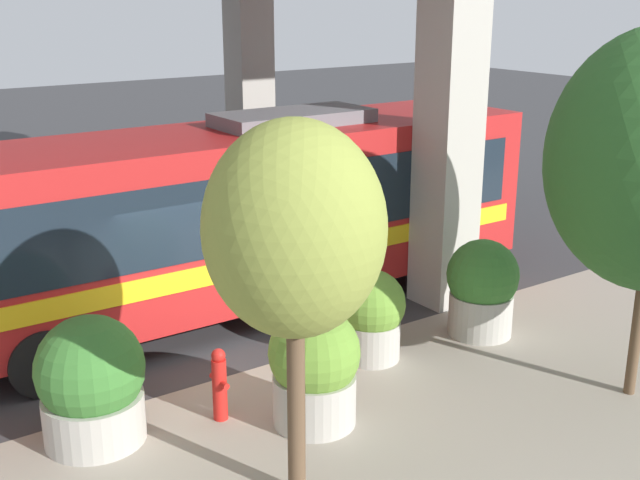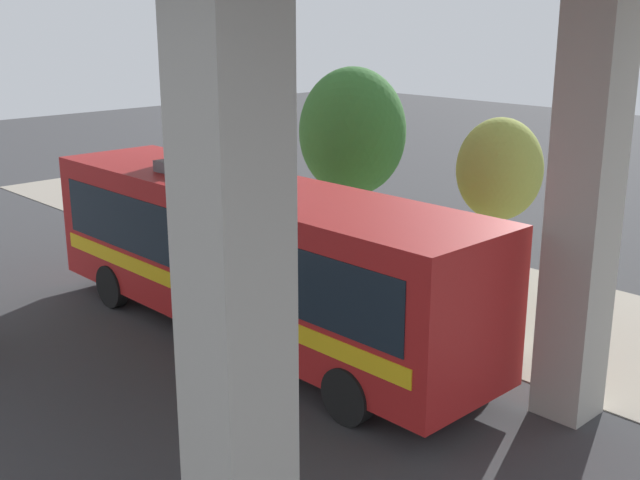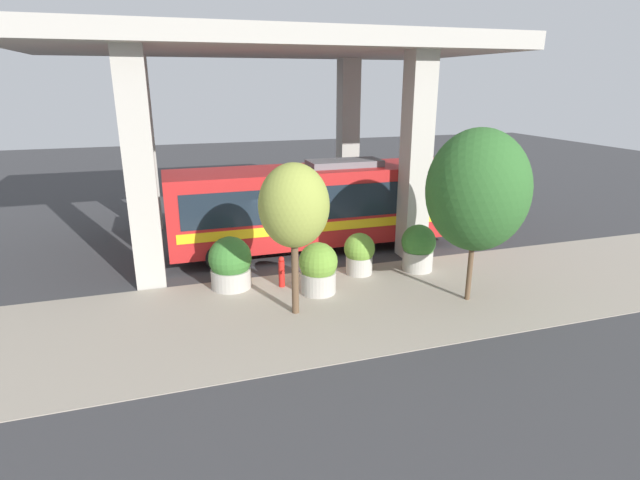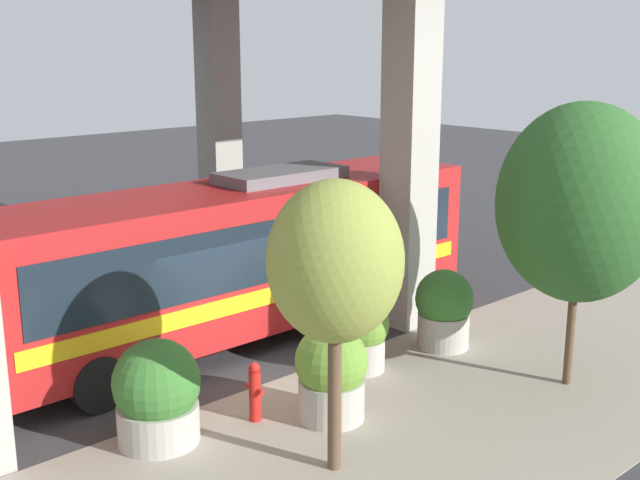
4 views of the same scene
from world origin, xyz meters
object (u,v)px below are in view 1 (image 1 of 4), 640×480
object	(u,v)px
planter_back	(314,368)
fire_hydrant	(220,384)
planter_extra	(482,288)
planter_front	(91,383)
street_tree_near	(294,231)
bus	(241,207)
planter_middle	(371,315)

from	to	relation	value
planter_back	fire_hydrant	bearing A→B (deg)	51.59
fire_hydrant	planter_extra	xyz separation A→B (m)	(0.04, -4.92, 0.31)
planter_front	planter_back	size ratio (longest dim) A/B	1.04
fire_hydrant	planter_front	distance (m)	1.65
planter_front	planter_extra	xyz separation A→B (m)	(-0.42, -6.48, 0.02)
planter_front	street_tree_near	bearing A→B (deg)	-148.67
street_tree_near	fire_hydrant	bearing A→B (deg)	-2.01
bus	fire_hydrant	bearing A→B (deg)	146.19
fire_hydrant	street_tree_near	distance (m)	3.31
street_tree_near	planter_back	bearing A→B (deg)	-41.37
fire_hydrant	planter_extra	bearing A→B (deg)	-89.59
fire_hydrant	planter_front	xyz separation A→B (m)	(0.46, 1.56, 0.29)
planter_extra	street_tree_near	size ratio (longest dim) A/B	0.38
planter_front	planter_extra	distance (m)	6.49
planter_back	bus	bearing A→B (deg)	-16.60
bus	planter_back	size ratio (longest dim) A/B	6.84
bus	street_tree_near	size ratio (longest dim) A/B	2.59
planter_back	planter_front	bearing A→B (deg)	64.06
planter_front	street_tree_near	xyz separation A→B (m)	(-2.45, -1.49, 2.35)
bus	planter_middle	xyz separation A→B (m)	(-2.97, -0.61, -1.16)
planter_extra	street_tree_near	bearing A→B (deg)	112.17
planter_middle	planter_extra	bearing A→B (deg)	-98.14
fire_hydrant	planter_front	world-z (taller)	planter_front
planter_middle	planter_front	bearing A→B (deg)	88.43
fire_hydrant	planter_middle	bearing A→B (deg)	-83.24
fire_hydrant	planter_front	size ratio (longest dim) A/B	0.61
planter_front	street_tree_near	size ratio (longest dim) A/B	0.39
bus	fire_hydrant	size ratio (longest dim) A/B	10.76
bus	planter_back	bearing A→B (deg)	163.40
planter_front	planter_back	distance (m)	2.84
fire_hydrant	street_tree_near	bearing A→B (deg)	177.99
bus	planter_front	size ratio (longest dim) A/B	6.60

